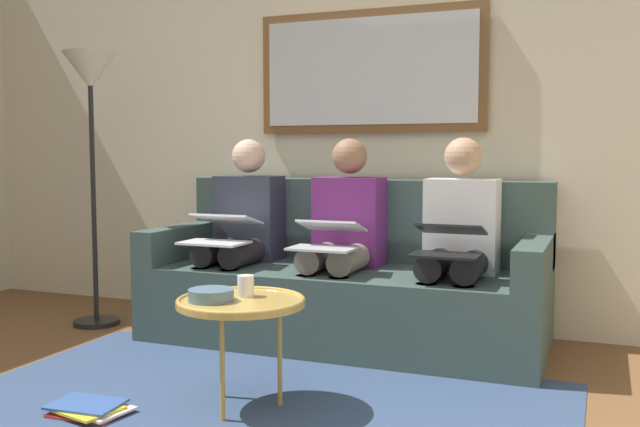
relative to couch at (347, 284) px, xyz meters
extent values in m
cube|color=beige|center=(0.00, -0.48, 0.99)|extent=(6.00, 0.12, 2.60)
cube|color=#33476B|center=(0.00, 1.27, -0.31)|extent=(2.60, 1.80, 0.01)
cube|color=#384C47|center=(0.00, 0.07, -0.10)|extent=(2.20, 0.90, 0.42)
cube|color=#384C47|center=(0.00, -0.28, 0.35)|extent=(2.20, 0.20, 0.48)
cube|color=#384C47|center=(-1.03, 0.07, 0.21)|extent=(0.14, 0.90, 0.20)
cube|color=#384C47|center=(1.03, 0.07, 0.21)|extent=(0.14, 0.90, 0.20)
cube|color=brown|center=(0.00, -0.39, 1.24)|extent=(1.42, 0.04, 0.74)
cube|color=#B2B7BC|center=(0.00, -0.37, 1.24)|extent=(1.32, 0.01, 0.64)
cylinder|color=tan|center=(0.03, 1.22, 0.13)|extent=(0.53, 0.53, 0.03)
torus|color=tan|center=(0.03, 1.22, 0.15)|extent=(0.53, 0.53, 0.02)
cylinder|color=#B28E42|center=(0.03, 1.38, -0.10)|extent=(0.02, 0.02, 0.43)
cylinder|color=#B28E42|center=(-0.11, 1.14, -0.10)|extent=(0.02, 0.02, 0.43)
cylinder|color=#B28E42|center=(0.17, 1.14, -0.10)|extent=(0.02, 0.02, 0.43)
cylinder|color=silver|center=(0.04, 1.15, 0.19)|extent=(0.07, 0.07, 0.09)
cylinder|color=slate|center=(0.13, 1.29, 0.17)|extent=(0.18, 0.18, 0.05)
cube|color=silver|center=(-0.64, -0.03, 0.36)|extent=(0.38, 0.22, 0.50)
sphere|color=tan|center=(-0.64, -0.03, 0.73)|extent=(0.20, 0.20, 0.20)
cylinder|color=#232328|center=(-0.73, 0.18, 0.18)|extent=(0.14, 0.42, 0.14)
cylinder|color=#232328|center=(-0.55, 0.18, 0.18)|extent=(0.14, 0.42, 0.14)
cylinder|color=#232328|center=(-0.73, 0.39, -0.10)|extent=(0.11, 0.11, 0.42)
cylinder|color=#232328|center=(-0.55, 0.39, -0.10)|extent=(0.11, 0.11, 0.42)
cube|color=black|center=(-0.64, 0.39, 0.25)|extent=(0.33, 0.22, 0.01)
cube|color=black|center=(-0.64, 0.25, 0.37)|extent=(0.33, 0.21, 0.07)
cube|color=#A5C6EA|center=(-0.64, 0.25, 0.37)|extent=(0.30, 0.19, 0.05)
cube|color=#66236B|center=(0.00, -0.03, 0.36)|extent=(0.38, 0.22, 0.50)
sphere|color=#997051|center=(0.00, -0.03, 0.73)|extent=(0.20, 0.20, 0.20)
cylinder|color=gray|center=(-0.09, 0.18, 0.18)|extent=(0.14, 0.42, 0.14)
cylinder|color=gray|center=(0.09, 0.18, 0.18)|extent=(0.14, 0.42, 0.14)
cylinder|color=gray|center=(-0.09, 0.39, -0.10)|extent=(0.11, 0.11, 0.42)
cylinder|color=gray|center=(0.09, 0.39, -0.10)|extent=(0.11, 0.11, 0.42)
cube|color=silver|center=(0.00, 0.39, 0.25)|extent=(0.34, 0.21, 0.01)
cube|color=silver|center=(0.00, 0.25, 0.36)|extent=(0.34, 0.20, 0.07)
cube|color=#A5C6EA|center=(0.00, 0.26, 0.36)|extent=(0.30, 0.18, 0.06)
cube|color=#2D3342|center=(0.64, -0.03, 0.36)|extent=(0.38, 0.22, 0.50)
sphere|color=beige|center=(0.64, -0.03, 0.73)|extent=(0.20, 0.20, 0.20)
cylinder|color=#232328|center=(0.55, 0.18, 0.18)|extent=(0.14, 0.42, 0.14)
cylinder|color=#232328|center=(0.73, 0.18, 0.18)|extent=(0.14, 0.42, 0.14)
cylinder|color=#232328|center=(0.55, 0.39, -0.10)|extent=(0.11, 0.11, 0.42)
cylinder|color=#232328|center=(0.73, 0.39, -0.10)|extent=(0.11, 0.11, 0.42)
cube|color=white|center=(0.64, 0.39, 0.25)|extent=(0.36, 0.23, 0.01)
cube|color=white|center=(0.64, 0.24, 0.37)|extent=(0.36, 0.23, 0.07)
cube|color=#A5C6EA|center=(0.64, 0.24, 0.38)|extent=(0.32, 0.20, 0.06)
cube|color=red|center=(0.57, 1.51, -0.30)|extent=(0.29, 0.21, 0.01)
cube|color=white|center=(0.55, 1.50, -0.29)|extent=(0.31, 0.24, 0.01)
cube|color=yellow|center=(0.58, 1.53, -0.28)|extent=(0.32, 0.26, 0.01)
cube|color=#33569E|center=(0.59, 1.51, -0.27)|extent=(0.29, 0.22, 0.01)
cylinder|color=black|center=(1.55, 0.27, -0.30)|extent=(0.28, 0.28, 0.03)
cylinder|color=black|center=(1.55, 0.27, 0.44)|extent=(0.03, 0.03, 1.50)
cone|color=beige|center=(1.55, 0.27, 1.24)|extent=(0.32, 0.32, 0.22)
camera|label=1|loc=(-1.34, 3.77, 0.75)|focal=39.95mm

